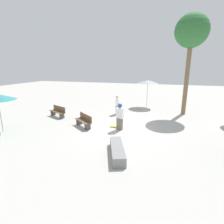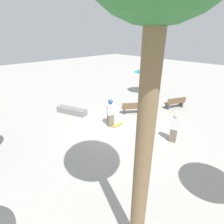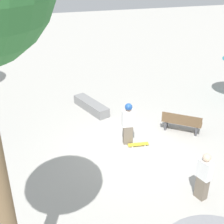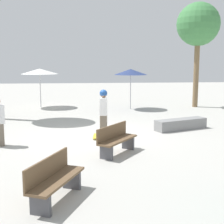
{
  "view_description": "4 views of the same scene",
  "coord_description": "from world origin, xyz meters",
  "px_view_note": "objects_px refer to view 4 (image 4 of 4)",
  "views": [
    {
      "loc": [
        -10.43,
        -2.7,
        3.87
      ],
      "look_at": [
        -0.85,
        0.31,
        1.24
      ],
      "focal_mm": 28.0,
      "sensor_mm": 36.0,
      "label": 1
    },
    {
      "loc": [
        6.43,
        -6.52,
        5.13
      ],
      "look_at": [
        -0.73,
        0.4,
        0.66
      ],
      "focal_mm": 28.0,
      "sensor_mm": 36.0,
      "label": 2
    },
    {
      "loc": [
        9.26,
        -3.46,
        6.63
      ],
      "look_at": [
        -0.7,
        -0.59,
        1.28
      ],
      "focal_mm": 50.0,
      "sensor_mm": 36.0,
      "label": 3
    },
    {
      "loc": [
        0.41,
        11.16,
        2.66
      ],
      "look_at": [
        -0.68,
        0.19,
        0.91
      ],
      "focal_mm": 50.0,
      "sensor_mm": 36.0,
      "label": 4
    }
  ],
  "objects_px": {
    "skater_main": "(104,111)",
    "shade_umbrella_white": "(40,71)",
    "bench_far": "(116,140)",
    "palm_tree_center_right": "(198,25)",
    "shade_umbrella_navy": "(131,72)",
    "concrete_ledge": "(181,124)",
    "skateboard": "(96,136)",
    "bench_near": "(55,179)"
  },
  "relations": [
    {
      "from": "bench_far",
      "to": "shade_umbrella_white",
      "type": "height_order",
      "value": "shade_umbrella_white"
    },
    {
      "from": "skater_main",
      "to": "bench_near",
      "type": "bearing_deg",
      "value": -6.16
    },
    {
      "from": "skater_main",
      "to": "palm_tree_center_right",
      "type": "relative_size",
      "value": 0.28
    },
    {
      "from": "skateboard",
      "to": "palm_tree_center_right",
      "type": "relative_size",
      "value": 0.13
    },
    {
      "from": "skater_main",
      "to": "shade_umbrella_white",
      "type": "relative_size",
      "value": 0.74
    },
    {
      "from": "bench_far",
      "to": "palm_tree_center_right",
      "type": "bearing_deg",
      "value": -174.81
    },
    {
      "from": "shade_umbrella_navy",
      "to": "shade_umbrella_white",
      "type": "xyz_separation_m",
      "value": [
        5.25,
        -1.17,
        0.01
      ]
    },
    {
      "from": "skateboard",
      "to": "palm_tree_center_right",
      "type": "xyz_separation_m",
      "value": [
        -6.36,
        -7.31,
        4.75
      ]
    },
    {
      "from": "concrete_ledge",
      "to": "bench_far",
      "type": "relative_size",
      "value": 1.48
    },
    {
      "from": "skater_main",
      "to": "concrete_ledge",
      "type": "xyz_separation_m",
      "value": [
        -3.17,
        -0.73,
        -0.7
      ]
    },
    {
      "from": "bench_near",
      "to": "palm_tree_center_right",
      "type": "xyz_separation_m",
      "value": [
        -7.41,
        -12.38,
        4.38
      ]
    },
    {
      "from": "bench_far",
      "to": "shade_umbrella_white",
      "type": "relative_size",
      "value": 0.67
    },
    {
      "from": "skateboard",
      "to": "shade_umbrella_navy",
      "type": "xyz_separation_m",
      "value": [
        -2.32,
        -6.81,
        2.07
      ]
    },
    {
      "from": "shade_umbrella_navy",
      "to": "shade_umbrella_white",
      "type": "distance_m",
      "value": 5.37
    },
    {
      "from": "bench_far",
      "to": "shade_umbrella_navy",
      "type": "height_order",
      "value": "shade_umbrella_navy"
    },
    {
      "from": "skateboard",
      "to": "palm_tree_center_right",
      "type": "bearing_deg",
      "value": 144.66
    },
    {
      "from": "bench_far",
      "to": "palm_tree_center_right",
      "type": "distance_m",
      "value": 11.88
    },
    {
      "from": "bench_far",
      "to": "shade_umbrella_navy",
      "type": "relative_size",
      "value": 0.67
    },
    {
      "from": "bench_far",
      "to": "concrete_ledge",
      "type": "bearing_deg",
      "value": 173.66
    },
    {
      "from": "skater_main",
      "to": "skateboard",
      "type": "bearing_deg",
      "value": -33.91
    },
    {
      "from": "concrete_ledge",
      "to": "skateboard",
      "type": "bearing_deg",
      "value": 17.11
    },
    {
      "from": "bench_far",
      "to": "shade_umbrella_white",
      "type": "bearing_deg",
      "value": -123.84
    },
    {
      "from": "skater_main",
      "to": "shade_umbrella_white",
      "type": "height_order",
      "value": "shade_umbrella_white"
    },
    {
      "from": "skater_main",
      "to": "palm_tree_center_right",
      "type": "height_order",
      "value": "palm_tree_center_right"
    },
    {
      "from": "skater_main",
      "to": "bench_far",
      "type": "bearing_deg",
      "value": 12.55
    },
    {
      "from": "bench_far",
      "to": "shade_umbrella_navy",
      "type": "distance_m",
      "value": 9.2
    },
    {
      "from": "skateboard",
      "to": "bench_near",
      "type": "distance_m",
      "value": 5.18
    },
    {
      "from": "skater_main",
      "to": "concrete_ledge",
      "type": "bearing_deg",
      "value": 110.84
    },
    {
      "from": "concrete_ledge",
      "to": "bench_far",
      "type": "xyz_separation_m",
      "value": [
        2.97,
        3.11,
        0.21
      ]
    },
    {
      "from": "bench_far",
      "to": "shade_umbrella_navy",
      "type": "xyz_separation_m",
      "value": [
        -1.82,
        -8.85,
        1.71
      ]
    },
    {
      "from": "skateboard",
      "to": "bench_far",
      "type": "bearing_deg",
      "value": 19.24
    },
    {
      "from": "concrete_ledge",
      "to": "bench_far",
      "type": "distance_m",
      "value": 4.31
    },
    {
      "from": "skater_main",
      "to": "shade_umbrella_navy",
      "type": "distance_m",
      "value": 6.89
    },
    {
      "from": "skater_main",
      "to": "shade_umbrella_navy",
      "type": "bearing_deg",
      "value": 170.44
    },
    {
      "from": "concrete_ledge",
      "to": "bench_near",
      "type": "height_order",
      "value": "bench_near"
    },
    {
      "from": "palm_tree_center_right",
      "to": "shade_umbrella_white",
      "type": "bearing_deg",
      "value": -4.07
    },
    {
      "from": "bench_far",
      "to": "skateboard",
      "type": "bearing_deg",
      "value": -129.17
    },
    {
      "from": "skateboard",
      "to": "bench_far",
      "type": "distance_m",
      "value": 2.14
    },
    {
      "from": "palm_tree_center_right",
      "to": "concrete_ledge",
      "type": "bearing_deg",
      "value": 65.07
    },
    {
      "from": "bench_far",
      "to": "palm_tree_center_right",
      "type": "relative_size",
      "value": 0.25
    },
    {
      "from": "skater_main",
      "to": "bench_near",
      "type": "relative_size",
      "value": 1.04
    },
    {
      "from": "bench_far",
      "to": "shade_umbrella_navy",
      "type": "bearing_deg",
      "value": -154.34
    }
  ]
}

